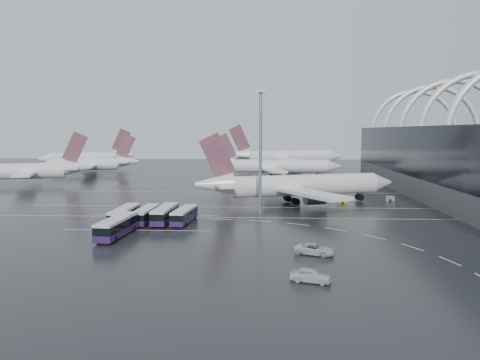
{
  "coord_description": "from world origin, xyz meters",
  "views": [
    {
      "loc": [
        0.04,
        -101.73,
        18.69
      ],
      "look_at": [
        -5.86,
        9.31,
        7.0
      ],
      "focal_mm": 35.0,
      "sensor_mm": 36.0,
      "label": 1
    }
  ],
  "objects_px": {
    "airliner_gate_b": "(274,166)",
    "bus_row_near_a": "(125,215)",
    "bus_row_far_b": "(117,226)",
    "van_curve_b": "(310,275)",
    "bus_row_near_b": "(146,214)",
    "gse_cart_belly_a": "(342,200)",
    "airliner_main": "(295,186)",
    "jet_remote_mid": "(93,164)",
    "bus_row_near_d": "(184,215)",
    "van_curve_a": "(314,249)",
    "jet_remote_far": "(89,158)",
    "bus_row_near_c": "(165,214)",
    "gse_cart_belly_d": "(390,198)",
    "gse_cart_belly_e": "(330,195)",
    "floodlight_mast": "(260,136)",
    "airliner_gate_c": "(284,157)",
    "jet_remote_west": "(31,171)"
  },
  "relations": [
    {
      "from": "airliner_main",
      "to": "jet_remote_mid",
      "type": "bearing_deg",
      "value": 118.79
    },
    {
      "from": "airliner_gate_c",
      "to": "van_curve_a",
      "type": "relative_size",
      "value": 9.96
    },
    {
      "from": "gse_cart_belly_d",
      "to": "jet_remote_mid",
      "type": "bearing_deg",
      "value": 146.79
    },
    {
      "from": "floodlight_mast",
      "to": "airliner_gate_c",
      "type": "bearing_deg",
      "value": 85.42
    },
    {
      "from": "airliner_gate_b",
      "to": "bus_row_near_d",
      "type": "height_order",
      "value": "airliner_gate_b"
    },
    {
      "from": "bus_row_near_a",
      "to": "airliner_gate_c",
      "type": "bearing_deg",
      "value": -14.34
    },
    {
      "from": "jet_remote_west",
      "to": "van_curve_a",
      "type": "height_order",
      "value": "jet_remote_west"
    },
    {
      "from": "jet_remote_west",
      "to": "bus_row_far_b",
      "type": "bearing_deg",
      "value": 106.42
    },
    {
      "from": "bus_row_far_b",
      "to": "van_curve_b",
      "type": "height_order",
      "value": "bus_row_far_b"
    },
    {
      "from": "bus_row_far_b",
      "to": "van_curve_b",
      "type": "distance_m",
      "value": 39.66
    },
    {
      "from": "floodlight_mast",
      "to": "gse_cart_belly_d",
      "type": "relative_size",
      "value": 11.52
    },
    {
      "from": "airliner_main",
      "to": "bus_row_near_b",
      "type": "xyz_separation_m",
      "value": [
        -32.15,
        -26.55,
        -2.96
      ]
    },
    {
      "from": "bus_row_near_a",
      "to": "bus_row_near_b",
      "type": "relative_size",
      "value": 1.09
    },
    {
      "from": "van_curve_b",
      "to": "gse_cart_belly_a",
      "type": "height_order",
      "value": "van_curve_b"
    },
    {
      "from": "airliner_main",
      "to": "jet_remote_mid",
      "type": "xyz_separation_m",
      "value": [
        -81.68,
        76.39,
        -0.0
      ]
    },
    {
      "from": "bus_row_near_b",
      "to": "van_curve_a",
      "type": "height_order",
      "value": "bus_row_near_b"
    },
    {
      "from": "gse_cart_belly_a",
      "to": "gse_cart_belly_d",
      "type": "relative_size",
      "value": 0.99
    },
    {
      "from": "airliner_gate_b",
      "to": "van_curve_a",
      "type": "xyz_separation_m",
      "value": [
        3.87,
        -117.84,
        -3.64
      ]
    },
    {
      "from": "van_curve_a",
      "to": "gse_cart_belly_a",
      "type": "relative_size",
      "value": 2.53
    },
    {
      "from": "airliner_gate_c",
      "to": "floodlight_mast",
      "type": "height_order",
      "value": "floodlight_mast"
    },
    {
      "from": "airliner_gate_c",
      "to": "airliner_gate_b",
      "type": "bearing_deg",
      "value": -113.88
    },
    {
      "from": "airliner_main",
      "to": "bus_row_near_d",
      "type": "xyz_separation_m",
      "value": [
        -24.19,
        -26.69,
        -2.98
      ]
    },
    {
      "from": "bus_row_near_d",
      "to": "floodlight_mast",
      "type": "xyz_separation_m",
      "value": [
        15.35,
        11.27,
        15.93
      ]
    },
    {
      "from": "floodlight_mast",
      "to": "van_curve_a",
      "type": "bearing_deg",
      "value": -76.13
    },
    {
      "from": "gse_cart_belly_d",
      "to": "jet_remote_far",
      "type": "bearing_deg",
      "value": 139.34
    },
    {
      "from": "bus_row_near_c",
      "to": "gse_cart_belly_e",
      "type": "xyz_separation_m",
      "value": [
        39.03,
        39.2,
        -1.09
      ]
    },
    {
      "from": "bus_row_near_a",
      "to": "bus_row_near_d",
      "type": "bearing_deg",
      "value": -82.57
    },
    {
      "from": "bus_row_near_a",
      "to": "gse_cart_belly_e",
      "type": "bearing_deg",
      "value": -48.47
    },
    {
      "from": "airliner_main",
      "to": "gse_cart_belly_e",
      "type": "xyz_separation_m",
      "value": [
        10.77,
        12.82,
        -3.94
      ]
    },
    {
      "from": "jet_remote_mid",
      "to": "gse_cart_belly_d",
      "type": "xyz_separation_m",
      "value": [
        107.37,
        -70.29,
        -3.93
      ]
    },
    {
      "from": "airliner_gate_c",
      "to": "bus_row_far_b",
      "type": "height_order",
      "value": "airliner_gate_c"
    },
    {
      "from": "airliner_gate_b",
      "to": "bus_row_near_a",
      "type": "distance_m",
      "value": 101.05
    },
    {
      "from": "bus_row_far_b",
      "to": "van_curve_b",
      "type": "xyz_separation_m",
      "value": [
        31.89,
        -23.56,
        -0.98
      ]
    },
    {
      "from": "jet_remote_far",
      "to": "bus_row_near_c",
      "type": "distance_m",
      "value": 152.99
    },
    {
      "from": "van_curve_b",
      "to": "jet_remote_mid",
      "type": "bearing_deg",
      "value": 47.65
    },
    {
      "from": "bus_row_near_d",
      "to": "bus_row_near_b",
      "type": "bearing_deg",
      "value": 94.54
    },
    {
      "from": "van_curve_a",
      "to": "floodlight_mast",
      "type": "distance_m",
      "value": 39.53
    },
    {
      "from": "gse_cart_belly_e",
      "to": "airliner_main",
      "type": "bearing_deg",
      "value": -130.03
    },
    {
      "from": "bus_row_near_a",
      "to": "van_curve_b",
      "type": "distance_m",
      "value": 48.89
    },
    {
      "from": "bus_row_near_c",
      "to": "gse_cart_belly_e",
      "type": "height_order",
      "value": "bus_row_near_c"
    },
    {
      "from": "airliner_main",
      "to": "bus_row_near_a",
      "type": "height_order",
      "value": "airliner_main"
    },
    {
      "from": "airliner_main",
      "to": "bus_row_far_b",
      "type": "distance_m",
      "value": 52.34
    },
    {
      "from": "bus_row_near_b",
      "to": "gse_cart_belly_a",
      "type": "bearing_deg",
      "value": -55.53
    },
    {
      "from": "bus_row_near_d",
      "to": "gse_cart_belly_d",
      "type": "bearing_deg",
      "value": -51.12
    },
    {
      "from": "airliner_gate_b",
      "to": "bus_row_near_b",
      "type": "distance_m",
      "value": 98.31
    },
    {
      "from": "van_curve_a",
      "to": "bus_row_near_a",
      "type": "bearing_deg",
      "value": 79.21
    },
    {
      "from": "jet_remote_far",
      "to": "gse_cart_belly_a",
      "type": "relative_size",
      "value": 18.28
    },
    {
      "from": "airliner_main",
      "to": "jet_remote_west",
      "type": "distance_m",
      "value": 96.82
    },
    {
      "from": "jet_remote_west",
      "to": "van_curve_a",
      "type": "bearing_deg",
      "value": 116.28
    },
    {
      "from": "bus_row_near_d",
      "to": "bus_row_far_b",
      "type": "bearing_deg",
      "value": 148.57
    }
  ]
}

